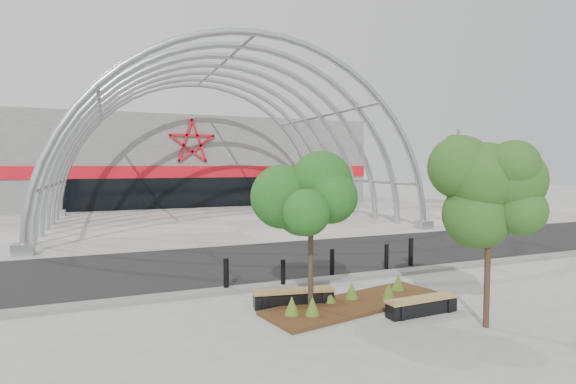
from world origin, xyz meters
name	(u,v)px	position (x,y,z in m)	size (l,w,h in m)	color
ground	(334,279)	(0.00, 0.00, 0.00)	(140.00, 140.00, 0.00)	gray
road	(293,258)	(0.00, 3.50, 0.01)	(140.00, 7.00, 0.02)	black
forecourt	(221,222)	(0.00, 15.50, 0.02)	(60.00, 17.00, 0.04)	#9D988E
kerb	(338,279)	(0.00, -0.25, 0.06)	(60.00, 0.50, 0.12)	slate
arena_building	(179,162)	(0.00, 33.45, 3.99)	(34.00, 15.24, 8.00)	slate
vault_canopy	(221,222)	(0.00, 15.50, 0.02)	(20.80, 15.80, 20.36)	#A1A7AC
planting_bed	(354,301)	(-0.83, -2.67, 0.13)	(5.37, 2.59, 0.55)	#3F2510
signal_pole	(457,177)	(12.26, 7.88, 3.00)	(0.40, 0.80, 5.75)	slate
street_tree_0	(311,193)	(-2.08, -2.68, 3.00)	(1.83, 1.83, 4.17)	#2F2218
street_tree_1	(489,203)	(1.17, -5.16, 2.85)	(1.68, 1.68, 3.96)	#2E2116
bench_0	(294,298)	(-2.32, -2.15, 0.22)	(2.19, 0.84, 0.45)	black
bench_1	(422,306)	(0.38, -3.90, 0.20)	(2.00, 0.51, 0.42)	black
bollard_0	(226,275)	(-3.60, -0.10, 0.48)	(0.15, 0.15, 0.97)	black
bollard_1	(283,274)	(-1.94, -0.41, 0.43)	(0.14, 0.14, 0.86)	black
bollard_2	(332,263)	(0.08, 0.29, 0.46)	(0.15, 0.15, 0.92)	black
bollard_3	(386,257)	(2.35, 0.50, 0.45)	(0.14, 0.14, 0.90)	black
bollard_4	(411,252)	(3.45, 0.58, 0.52)	(0.16, 0.16, 1.03)	black
bg_tree_1	(452,159)	(21.00, 18.00, 4.25)	(2.70, 2.70, 5.91)	black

